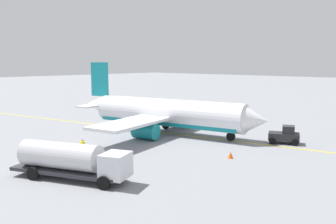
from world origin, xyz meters
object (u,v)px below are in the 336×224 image
at_px(airplane, 165,114).
at_px(refueling_worker, 83,147).
at_px(fuel_tanker, 71,160).
at_px(safety_cone_nose, 230,155).
at_px(pushback_tug, 285,135).

height_order(airplane, refueling_worker, airplane).
bearing_deg(airplane, fuel_tanker, -68.88).
bearing_deg(fuel_tanker, safety_cone_nose, 67.06).
bearing_deg(refueling_worker, airplane, 95.89).
xyz_separation_m(airplane, pushback_tug, (15.20, 5.11, -1.72)).
height_order(fuel_tanker, pushback_tug, fuel_tanker).
xyz_separation_m(fuel_tanker, safety_cone_nose, (6.29, 14.86, -1.39)).
xyz_separation_m(airplane, safety_cone_nose, (14.02, -5.16, -2.39)).
bearing_deg(fuel_tanker, pushback_tug, 73.45).
relative_size(airplane, safety_cone_nose, 43.52).
bearing_deg(safety_cone_nose, fuel_tanker, -112.94).
distance_m(fuel_tanker, safety_cone_nose, 16.20).
height_order(pushback_tug, safety_cone_nose, pushback_tug).
bearing_deg(airplane, refueling_worker, -84.11).
distance_m(airplane, pushback_tug, 16.13).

